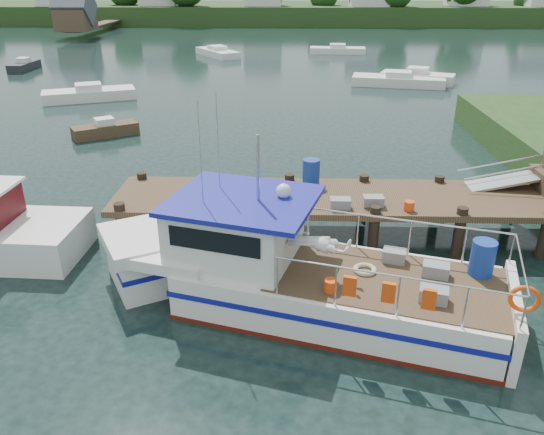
{
  "coord_description": "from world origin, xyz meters",
  "views": [
    {
      "loc": [
        -0.57,
        -15.4,
        7.73
      ],
      "look_at": [
        -1.0,
        -1.5,
        1.3
      ],
      "focal_mm": 35.0,
      "sensor_mm": 36.0,
      "label": 1
    }
  ],
  "objects_px": {
    "moored_c": "(398,80)",
    "lobster_boat": "(287,272)",
    "dock": "(520,172)",
    "moored_rowboat": "(105,129)",
    "moored_a": "(89,94)",
    "moored_b": "(417,77)",
    "moored_far": "(337,50)",
    "moored_e": "(24,66)",
    "moored_d": "(217,52)"
  },
  "relations": [
    {
      "from": "moored_c",
      "to": "lobster_boat",
      "type": "bearing_deg",
      "value": -84.75
    },
    {
      "from": "dock",
      "to": "moored_rowboat",
      "type": "bearing_deg",
      "value": 146.02
    },
    {
      "from": "moored_a",
      "to": "moored_b",
      "type": "distance_m",
      "value": 24.15
    },
    {
      "from": "moored_far",
      "to": "moored_e",
      "type": "xyz_separation_m",
      "value": [
        -28.18,
        -11.5,
        0.03
      ]
    },
    {
      "from": "moored_a",
      "to": "moored_b",
      "type": "xyz_separation_m",
      "value": [
        23.2,
        6.73,
        0.04
      ]
    },
    {
      "from": "dock",
      "to": "moored_a",
      "type": "relative_size",
      "value": 2.67
    },
    {
      "from": "moored_rowboat",
      "to": "moored_far",
      "type": "distance_m",
      "value": 34.86
    },
    {
      "from": "dock",
      "to": "lobster_boat",
      "type": "distance_m",
      "value": 8.2
    },
    {
      "from": "moored_b",
      "to": "dock",
      "type": "bearing_deg",
      "value": -109.65
    },
    {
      "from": "dock",
      "to": "moored_a",
      "type": "distance_m",
      "value": 28.42
    },
    {
      "from": "lobster_boat",
      "to": "moored_c",
      "type": "xyz_separation_m",
      "value": [
        8.2,
        29.33,
        -0.55
      ]
    },
    {
      "from": "moored_c",
      "to": "dock",
      "type": "bearing_deg",
      "value": -71.71
    },
    {
      "from": "moored_c",
      "to": "moored_e",
      "type": "height_order",
      "value": "same"
    },
    {
      "from": "moored_rowboat",
      "to": "moored_c",
      "type": "distance_m",
      "value": 22.71
    },
    {
      "from": "moored_c",
      "to": "moored_d",
      "type": "bearing_deg",
      "value": 156.95
    },
    {
      "from": "moored_rowboat",
      "to": "moored_b",
      "type": "xyz_separation_m",
      "value": [
        19.39,
        15.27,
        0.09
      ]
    },
    {
      "from": "lobster_boat",
      "to": "moored_a",
      "type": "height_order",
      "value": "lobster_boat"
    },
    {
      "from": "lobster_boat",
      "to": "moored_far",
      "type": "xyz_separation_m",
      "value": [
        5.07,
        46.79,
        -0.59
      ]
    },
    {
      "from": "dock",
      "to": "lobster_boat",
      "type": "relative_size",
      "value": 1.54
    },
    {
      "from": "moored_rowboat",
      "to": "moored_b",
      "type": "bearing_deg",
      "value": 35.36
    },
    {
      "from": "lobster_boat",
      "to": "moored_b",
      "type": "relative_size",
      "value": 1.89
    },
    {
      "from": "dock",
      "to": "moored_rowboat",
      "type": "relative_size",
      "value": 4.93
    },
    {
      "from": "moored_a",
      "to": "moored_rowboat",
      "type": "bearing_deg",
      "value": -67.31
    },
    {
      "from": "dock",
      "to": "moored_rowboat",
      "type": "height_order",
      "value": "dock"
    },
    {
      "from": "moored_far",
      "to": "dock",
      "type": "bearing_deg",
      "value": -98.6
    },
    {
      "from": "dock",
      "to": "moored_b",
      "type": "bearing_deg",
      "value": 83.92
    },
    {
      "from": "dock",
      "to": "moored_b",
      "type": "distance_m",
      "value": 26.65
    },
    {
      "from": "moored_b",
      "to": "moored_d",
      "type": "height_order",
      "value": "moored_b"
    },
    {
      "from": "moored_a",
      "to": "dock",
      "type": "bearing_deg",
      "value": -45.37
    },
    {
      "from": "lobster_boat",
      "to": "moored_e",
      "type": "height_order",
      "value": "lobster_boat"
    },
    {
      "from": "moored_d",
      "to": "moored_e",
      "type": "xyz_separation_m",
      "value": [
        -15.8,
        -8.98,
        0.01
      ]
    },
    {
      "from": "moored_far",
      "to": "lobster_boat",
      "type": "bearing_deg",
      "value": -107.45
    },
    {
      "from": "moored_c",
      "to": "moored_e",
      "type": "xyz_separation_m",
      "value": [
        -31.31,
        5.96,
        0.0
      ]
    },
    {
      "from": "moored_a",
      "to": "moored_e",
      "type": "height_order",
      "value": "moored_a"
    },
    {
      "from": "moored_rowboat",
      "to": "moored_d",
      "type": "xyz_separation_m",
      "value": [
        2.21,
        29.14,
        0.03
      ]
    },
    {
      "from": "moored_far",
      "to": "moored_e",
      "type": "bearing_deg",
      "value": -169.06
    },
    {
      "from": "dock",
      "to": "moored_c",
      "type": "height_order",
      "value": "dock"
    },
    {
      "from": "moored_rowboat",
      "to": "moored_b",
      "type": "height_order",
      "value": "moored_b"
    },
    {
      "from": "moored_c",
      "to": "moored_b",
      "type": "bearing_deg",
      "value": 53.61
    },
    {
      "from": "moored_far",
      "to": "moored_a",
      "type": "xyz_separation_m",
      "value": [
        -18.39,
        -23.12,
        0.04
      ]
    },
    {
      "from": "lobster_boat",
      "to": "moored_c",
      "type": "relative_size",
      "value": 1.52
    },
    {
      "from": "moored_rowboat",
      "to": "moored_e",
      "type": "height_order",
      "value": "moored_e"
    },
    {
      "from": "moored_c",
      "to": "moored_a",
      "type": "bearing_deg",
      "value": -144.4
    },
    {
      "from": "moored_rowboat",
      "to": "moored_far",
      "type": "bearing_deg",
      "value": 62.4
    },
    {
      "from": "moored_rowboat",
      "to": "moored_d",
      "type": "bearing_deg",
      "value": 82.81
    },
    {
      "from": "dock",
      "to": "moored_b",
      "type": "xyz_separation_m",
      "value": [
        2.81,
        26.44,
        -1.8
      ]
    },
    {
      "from": "moored_a",
      "to": "moored_c",
      "type": "relative_size",
      "value": 0.88
    },
    {
      "from": "moored_far",
      "to": "moored_a",
      "type": "height_order",
      "value": "moored_a"
    },
    {
      "from": "dock",
      "to": "lobster_boat",
      "type": "height_order",
      "value": "lobster_boat"
    },
    {
      "from": "dock",
      "to": "moored_e",
      "type": "distance_m",
      "value": 43.54
    }
  ]
}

